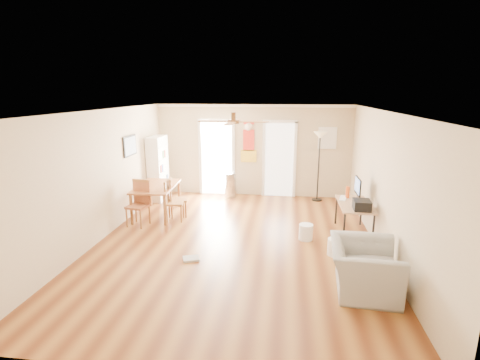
# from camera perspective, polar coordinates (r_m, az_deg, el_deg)

# --- Properties ---
(floor) EXTENTS (7.00, 7.00, 0.00)m
(floor) POSITION_cam_1_polar(r_m,az_deg,el_deg) (7.31, -0.61, -9.91)
(floor) COLOR brown
(floor) RESTS_ON ground
(ceiling) EXTENTS (5.50, 7.00, 0.00)m
(ceiling) POSITION_cam_1_polar(r_m,az_deg,el_deg) (6.70, -0.67, 10.88)
(ceiling) COLOR silver
(ceiling) RESTS_ON floor
(wall_back) EXTENTS (5.50, 0.04, 2.60)m
(wall_back) POSITION_cam_1_polar(r_m,az_deg,el_deg) (10.30, 2.08, 4.65)
(wall_back) COLOR beige
(wall_back) RESTS_ON floor
(wall_front) EXTENTS (5.50, 0.04, 2.60)m
(wall_front) POSITION_cam_1_polar(r_m,az_deg,el_deg) (3.66, -8.51, -13.11)
(wall_front) COLOR beige
(wall_front) RESTS_ON floor
(wall_left) EXTENTS (0.04, 7.00, 2.60)m
(wall_left) POSITION_cam_1_polar(r_m,az_deg,el_deg) (7.76, -21.18, 0.65)
(wall_left) COLOR beige
(wall_left) RESTS_ON floor
(wall_right) EXTENTS (0.04, 7.00, 2.60)m
(wall_right) POSITION_cam_1_polar(r_m,az_deg,el_deg) (7.07, 22.03, -0.66)
(wall_right) COLOR beige
(wall_right) RESTS_ON floor
(crown_molding) EXTENTS (5.50, 7.00, 0.08)m
(crown_molding) POSITION_cam_1_polar(r_m,az_deg,el_deg) (6.70, -0.67, 10.54)
(crown_molding) COLOR white
(crown_molding) RESTS_ON wall_back
(kitchen_doorway) EXTENTS (0.90, 0.10, 2.10)m
(kitchen_doorway) POSITION_cam_1_polar(r_m,az_deg,el_deg) (10.48, -3.67, 3.40)
(kitchen_doorway) COLOR white
(kitchen_doorway) RESTS_ON wall_back
(bathroom_doorway) EXTENTS (0.80, 0.10, 2.10)m
(bathroom_doorway) POSITION_cam_1_polar(r_m,az_deg,el_deg) (10.29, 6.23, 3.15)
(bathroom_doorway) COLOR white
(bathroom_doorway) RESTS_ON wall_back
(wall_decal) EXTENTS (0.46, 0.03, 1.10)m
(wall_decal) POSITION_cam_1_polar(r_m,az_deg,el_deg) (10.26, 1.38, 6.03)
(wall_decal) COLOR red
(wall_decal) RESTS_ON wall_back
(ac_grille) EXTENTS (0.50, 0.04, 0.60)m
(ac_grille) POSITION_cam_1_polar(r_m,az_deg,el_deg) (10.24, 13.66, 6.47)
(ac_grille) COLOR white
(ac_grille) RESTS_ON wall_back
(framed_poster) EXTENTS (0.04, 0.66, 0.48)m
(framed_poster) POSITION_cam_1_polar(r_m,az_deg,el_deg) (8.91, -17.03, 5.20)
(framed_poster) COLOR black
(framed_poster) RESTS_ON wall_left
(ceiling_fan) EXTENTS (1.24, 1.24, 0.20)m
(ceiling_fan) POSITION_cam_1_polar(r_m,az_deg,el_deg) (6.42, -1.05, 9.22)
(ceiling_fan) COLOR #593819
(ceiling_fan) RESTS_ON ceiling
(bookshelf) EXTENTS (0.39, 0.81, 1.77)m
(bookshelf) POSITION_cam_1_polar(r_m,az_deg,el_deg) (10.17, -12.86, 1.81)
(bookshelf) COLOR white
(bookshelf) RESTS_ON floor
(dining_table) EXTENTS (0.98, 1.53, 0.74)m
(dining_table) POSITION_cam_1_polar(r_m,az_deg,el_deg) (9.01, -13.02, -3.13)
(dining_table) COLOR #9A5E31
(dining_table) RESTS_ON floor
(dining_chair_right_a) EXTENTS (0.49, 0.49, 0.94)m
(dining_chair_right_a) POSITION_cam_1_polar(r_m,az_deg,el_deg) (8.77, -9.75, -2.74)
(dining_chair_right_a) COLOR #966130
(dining_chair_right_a) RESTS_ON floor
(dining_chair_right_b) EXTENTS (0.44, 0.44, 0.96)m
(dining_chair_right_b) POSITION_cam_1_polar(r_m,az_deg,el_deg) (8.51, -10.30, -3.23)
(dining_chair_right_b) COLOR #9C6232
(dining_chair_right_b) RESTS_ON floor
(dining_chair_near) EXTENTS (0.49, 0.49, 1.02)m
(dining_chair_near) POSITION_cam_1_polar(r_m,az_deg,el_deg) (8.37, -15.93, -3.64)
(dining_chair_near) COLOR #AC6137
(dining_chair_near) RESTS_ON floor
(trash_can) EXTENTS (0.38, 0.38, 0.71)m
(trash_can) POSITION_cam_1_polar(r_m,az_deg,el_deg) (10.25, -1.54, -0.81)
(trash_can) COLOR #B4B4B6
(trash_can) RESTS_ON floor
(torchiere_lamp) EXTENTS (0.39, 0.39, 1.90)m
(torchiere_lamp) POSITION_cam_1_polar(r_m,az_deg,el_deg) (10.04, 12.33, 2.07)
(torchiere_lamp) COLOR black
(torchiere_lamp) RESTS_ON floor
(computer_desk) EXTENTS (0.63, 1.26, 0.68)m
(computer_desk) POSITION_cam_1_polar(r_m,az_deg,el_deg) (7.98, 17.49, -5.89)
(computer_desk) COLOR tan
(computer_desk) RESTS_ON floor
(imac) EXTENTS (0.21, 0.54, 0.50)m
(imac) POSITION_cam_1_polar(r_m,az_deg,el_deg) (8.03, 18.14, -1.43)
(imac) COLOR black
(imac) RESTS_ON computer_desk
(keyboard) EXTENTS (0.21, 0.42, 0.01)m
(keyboard) POSITION_cam_1_polar(r_m,az_deg,el_deg) (8.18, 15.98, -2.76)
(keyboard) COLOR white
(keyboard) RESTS_ON computer_desk
(printer) EXTENTS (0.33, 0.39, 0.19)m
(printer) POSITION_cam_1_polar(r_m,az_deg,el_deg) (7.50, 18.72, -3.76)
(printer) COLOR black
(printer) RESTS_ON computer_desk
(orange_bottle) EXTENTS (0.10, 0.10, 0.25)m
(orange_bottle) POSITION_cam_1_polar(r_m,az_deg,el_deg) (8.22, 16.67, -1.86)
(orange_bottle) COLOR #ED5715
(orange_bottle) RESTS_ON computer_desk
(wastebasket_a) EXTENTS (0.30, 0.30, 0.33)m
(wastebasket_a) POSITION_cam_1_polar(r_m,az_deg,el_deg) (7.52, 10.39, -8.11)
(wastebasket_a) COLOR white
(wastebasket_a) RESTS_ON floor
(wastebasket_b) EXTENTS (0.33, 0.33, 0.32)m
(wastebasket_b) POSITION_cam_1_polar(r_m,az_deg,el_deg) (6.98, 14.80, -10.21)
(wastebasket_b) COLOR white
(wastebasket_b) RESTS_ON floor
(floor_cloth) EXTENTS (0.34, 0.31, 0.04)m
(floor_cloth) POSITION_cam_1_polar(r_m,az_deg,el_deg) (6.69, -7.76, -12.24)
(floor_cloth) COLOR #9F9F9A
(floor_cloth) RESTS_ON floor
(armchair) EXTENTS (1.07, 1.20, 0.73)m
(armchair) POSITION_cam_1_polar(r_m,az_deg,el_deg) (5.87, 19.00, -13.03)
(armchair) COLOR gray
(armchair) RESTS_ON floor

